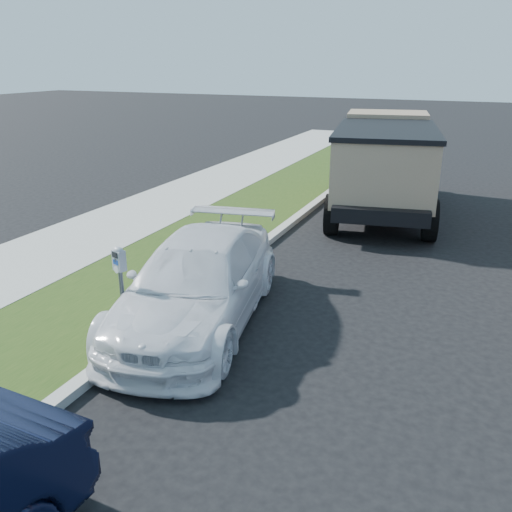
% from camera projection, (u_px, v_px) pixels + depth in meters
% --- Properties ---
extents(ground, '(120.00, 120.00, 0.00)m').
position_uv_depth(ground, '(308.00, 340.00, 9.30)').
color(ground, black).
rests_on(ground, ground).
extents(streetside, '(6.12, 50.00, 0.15)m').
position_uv_depth(streetside, '(114.00, 256.00, 13.08)').
color(streetside, '#97978E').
rests_on(streetside, ground).
extents(parking_meter, '(0.25, 0.20, 1.57)m').
position_uv_depth(parking_meter, '(120.00, 272.00, 8.81)').
color(parking_meter, '#3F4247').
rests_on(parking_meter, ground).
extents(white_wagon, '(3.10, 5.62, 1.54)m').
position_uv_depth(white_wagon, '(200.00, 281.00, 9.75)').
color(white_wagon, white).
rests_on(white_wagon, ground).
extents(dump_truck, '(3.96, 7.61, 2.84)m').
position_uv_depth(dump_truck, '(384.00, 160.00, 16.79)').
color(dump_truck, black).
rests_on(dump_truck, ground).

